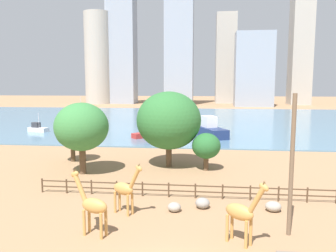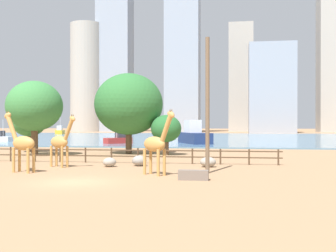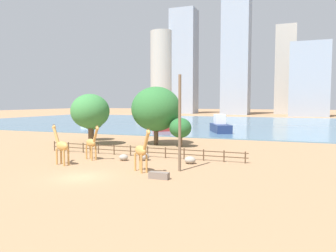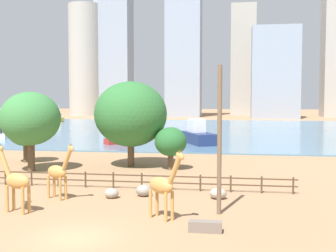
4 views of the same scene
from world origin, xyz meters
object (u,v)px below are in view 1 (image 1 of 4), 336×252
(tree_left_small, at_px, (72,133))
(boat_sailboat, at_px, (211,130))
(tree_center_broad, at_px, (82,127))
(boat_barge, at_px, (144,134))
(boat_tug, at_px, (38,129))
(boulder_small, at_px, (273,206))
(tree_left_large, at_px, (206,146))
(giraffe_companion, at_px, (125,189))
(giraffe_young, at_px, (93,205))
(boat_ferry, at_px, (81,108))
(giraffe_tall, at_px, (242,212))
(boulder_by_pole, at_px, (203,203))
(boulder_near_fence, at_px, (174,207))
(tree_right_tall, at_px, (169,121))
(utility_pole, at_px, (292,166))

(tree_left_small, bearing_deg, boat_sailboat, 50.08)
(tree_center_broad, bearing_deg, boat_barge, 84.56)
(boat_sailboat, distance_m, boat_tug, 35.53)
(boulder_small, relative_size, tree_left_large, 0.29)
(tree_center_broad, xyz_separation_m, boat_barge, (2.34, 24.58, -4.34))
(giraffe_companion, distance_m, boat_barge, 35.65)
(giraffe_companion, height_order, giraffe_young, giraffe_young)
(giraffe_companion, xyz_separation_m, boulder_small, (11.33, 1.78, -1.56))
(boulder_small, bearing_deg, tree_left_small, 146.98)
(giraffe_young, distance_m, boulder_small, 13.81)
(boat_ferry, relative_size, boat_tug, 1.36)
(giraffe_tall, relative_size, boat_tug, 0.94)
(tree_left_large, height_order, boat_sailboat, tree_left_large)
(giraffe_young, bearing_deg, boulder_small, -138.60)
(giraffe_young, height_order, boat_barge, giraffe_young)
(boat_ferry, height_order, boat_tug, boat_ferry)
(giraffe_young, distance_m, boat_tug, 51.64)
(giraffe_companion, xyz_separation_m, boulder_by_pole, (5.85, 1.84, -1.53))
(boulder_by_pole, distance_m, boat_ferry, 103.83)
(boat_sailboat, bearing_deg, giraffe_young, -35.38)
(tree_left_large, xyz_separation_m, tree_center_broad, (-13.58, -3.01, 2.40))
(boulder_near_fence, height_order, boat_tug, boat_tug)
(giraffe_companion, relative_size, tree_left_large, 0.95)
(boat_ferry, bearing_deg, giraffe_young, -171.35)
(boulder_small, xyz_separation_m, tree_right_tall, (-9.66, 13.25, 5.18))
(boulder_near_fence, distance_m, boat_barge, 35.50)
(giraffe_companion, xyz_separation_m, tree_left_large, (6.13, 13.69, 0.87))
(giraffe_companion, height_order, boat_barge, boat_barge)
(giraffe_tall, relative_size, tree_right_tall, 0.48)
(tree_center_broad, distance_m, boat_ferry, 90.41)
(giraffe_tall, height_order, boat_tug, giraffe_tall)
(boulder_near_fence, distance_m, boat_tug, 50.72)
(boulder_small, xyz_separation_m, boat_sailboat, (-4.32, 35.82, 1.10))
(utility_pole, distance_m, boulder_small, 5.84)
(boat_ferry, bearing_deg, tree_center_broad, -171.61)
(boat_sailboat, bearing_deg, tree_right_tall, -37.43)
(tree_left_large, xyz_separation_m, tree_left_small, (-17.02, 2.53, 0.86))
(tree_center_broad, bearing_deg, boulder_by_pole, -33.64)
(giraffe_tall, xyz_separation_m, boat_barge, (-13.37, 39.18, -1.16))
(boulder_by_pole, bearing_deg, boulder_small, -0.54)
(giraffe_young, bearing_deg, boat_ferry, -50.55)
(utility_pole, height_order, tree_left_large, utility_pole)
(utility_pole, xyz_separation_m, tree_left_large, (-5.39, 15.93, -1.81))
(giraffe_companion, distance_m, tree_right_tall, 15.55)
(boat_ferry, bearing_deg, boulder_near_fence, -167.89)
(tree_left_large, bearing_deg, boat_ferry, 119.98)
(tree_right_tall, bearing_deg, tree_left_small, 174.59)
(giraffe_tall, xyz_separation_m, tree_left_large, (-2.13, 17.61, 0.78))
(utility_pole, xyz_separation_m, boat_ferry, (-52.12, 96.93, -3.54))
(tree_left_large, bearing_deg, boulder_by_pole, -91.37)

